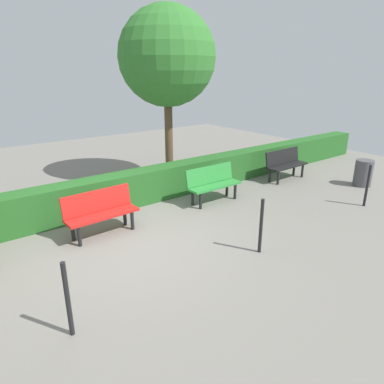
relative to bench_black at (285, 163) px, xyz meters
The scene contains 10 objects.
ground_plane 5.57m from the bench_black, ahead, with size 21.35×21.35×0.00m, color gray.
bench_black is the anchor object (origin of this frame).
bench_green 2.87m from the bench_black, ahead, with size 1.40×0.47×0.86m.
bench_red 5.74m from the bench_black, ahead, with size 1.42×0.51×0.86m.
hedge_row 4.31m from the bench_black, 11.69° to the right, with size 17.35×0.54×0.80m, color #266023.
tree_near 4.43m from the bench_black, 38.22° to the right, with size 2.60×2.60×4.66m.
railing_post_near 2.54m from the bench_black, 85.12° to the left, with size 0.06×0.06×1.00m, color black.
railing_post_mid 4.60m from the bench_black, 33.37° to the left, with size 0.06×0.06×1.00m, color black.
railing_post_far 7.61m from the bench_black, 19.42° to the left, with size 0.06×0.06×1.00m, color black.
trash_bin 2.10m from the bench_black, 125.53° to the left, with size 0.47×0.47×0.72m, color #4C4C51.
Camera 1 is at (2.61, 5.24, 3.05)m, focal length 32.48 mm.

